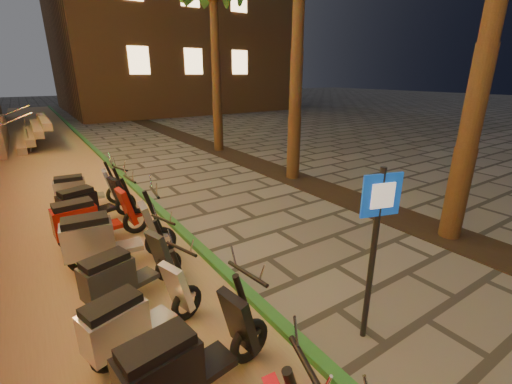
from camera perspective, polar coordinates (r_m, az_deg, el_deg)
parking_strip at (r=11.51m, az=-29.41°, el=0.74°), size 3.40×60.00×0.01m
green_curb at (r=11.71m, az=-21.24°, el=2.45°), size 0.18×60.00×0.10m
planting_strip at (r=9.64m, az=13.70°, el=-0.46°), size 1.20×40.00×0.02m
pedestrian_sign at (r=4.14m, az=19.37°, el=-6.58°), size 0.47×0.17×2.21m
scooter_5 at (r=3.74m, az=-11.76°, el=-25.95°), size 1.74×0.71×1.22m
scooter_6 at (r=4.43m, az=-19.55°, el=-19.18°), size 1.58×0.83×1.12m
scooter_7 at (r=5.31m, az=-21.13°, el=-12.53°), size 1.56×0.82×1.11m
scooter_8 at (r=6.27m, az=-23.60°, el=-7.03°), size 1.84×0.69×1.29m
scooter_9 at (r=7.23m, az=-25.80°, el=-4.11°), size 1.76×0.62×1.24m
scooter_10 at (r=8.16m, az=-25.89°, el=-1.76°), size 1.66×0.86×1.18m
scooter_11 at (r=9.28m, az=-27.01°, el=0.30°), size 1.60×0.59×1.13m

